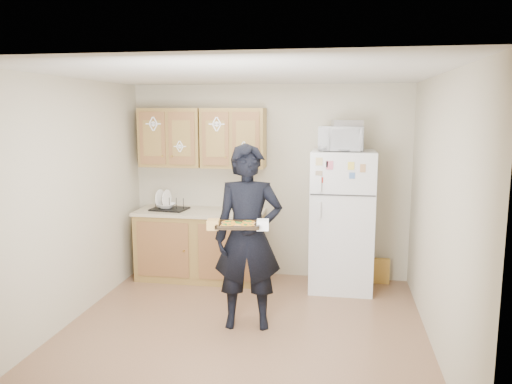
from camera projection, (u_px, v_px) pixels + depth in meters
floor at (243, 331)px, 4.96m from camera, size 3.60×3.60×0.00m
ceiling at (242, 74)px, 4.56m from camera, size 3.60×3.60×0.00m
wall_back at (269, 182)px, 6.51m from camera, size 3.60×0.04×2.50m
wall_front at (184, 264)px, 3.01m from camera, size 3.60×0.04×2.50m
wall_left at (68, 202)px, 5.06m from camera, size 0.04×3.60×2.50m
wall_right at (439, 214)px, 4.47m from camera, size 0.04×3.60×2.50m
refrigerator at (342, 220)px, 6.06m from camera, size 0.75×0.70×1.70m
base_cabinet at (200, 246)px, 6.48m from camera, size 1.60×0.60×0.86m
countertop at (200, 212)px, 6.40m from camera, size 1.64×0.64×0.04m
upper_cab_left at (172, 138)px, 6.45m from camera, size 0.80×0.33×0.75m
upper_cab_right at (233, 138)px, 6.31m from camera, size 0.80×0.33×0.75m
cereal_box at (381, 271)px, 6.32m from camera, size 0.20×0.07×0.32m
person at (248, 237)px, 4.95m from camera, size 0.73×0.53×1.85m
baking_tray at (238, 226)px, 4.64m from camera, size 0.44×0.35×0.04m
pizza_front_left at (227, 226)px, 4.57m from camera, size 0.13×0.13×0.02m
pizza_front_right at (248, 226)px, 4.57m from camera, size 0.13×0.13×0.02m
pizza_back_left at (229, 222)px, 4.71m from camera, size 0.13×0.13×0.02m
pizza_back_right at (248, 222)px, 4.70m from camera, size 0.13×0.13×0.02m
pizza_center at (238, 224)px, 4.64m from camera, size 0.13×0.13×0.02m
microwave at (341, 139)px, 5.86m from camera, size 0.54×0.38×0.29m
foil_pan at (347, 123)px, 5.85m from camera, size 0.38×0.29×0.07m
dish_rack at (169, 203)px, 6.45m from camera, size 0.48×0.38×0.18m
bowl at (166, 206)px, 6.46m from camera, size 0.24×0.24×0.06m
soap_bottle at (252, 207)px, 6.17m from camera, size 0.09×0.09×0.19m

